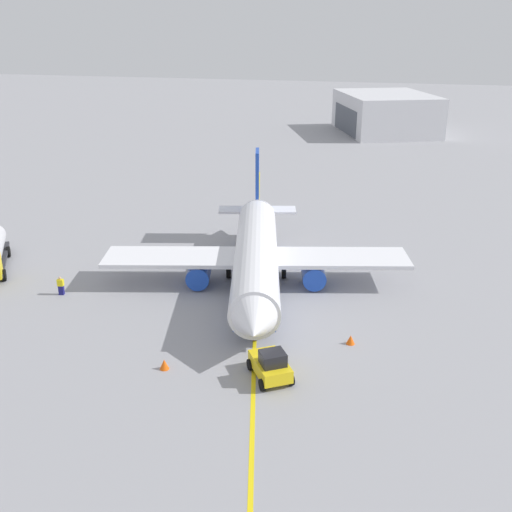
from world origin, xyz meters
name	(u,v)px	position (x,y,z in m)	size (l,w,h in m)	color
ground_plane	(256,287)	(0.00, 0.00, 0.00)	(400.00, 400.00, 0.00)	#939399
airplane	(256,257)	(-0.45, -0.11, 2.76)	(30.43, 28.06, 9.87)	white
pushback_tug	(271,365)	(14.31, 4.60, 1.01)	(4.11, 3.76, 2.20)	yellow
refueling_worker	(61,286)	(5.82, -16.30, 0.82)	(0.44, 0.57, 1.71)	navy
safety_cone_nose	(351,340)	(8.37, 9.40, 0.36)	(0.65, 0.65, 0.72)	#F2590F
safety_cone_wingtip	(164,364)	(15.01, -2.81, 0.37)	(0.67, 0.67, 0.74)	#F2590F
distant_hangar	(385,113)	(-85.62, 7.27, 4.10)	(27.99, 24.87, 8.21)	silver
taxi_line_marking	(256,287)	(0.00, 0.00, 0.01)	(89.33, 0.30, 0.01)	yellow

